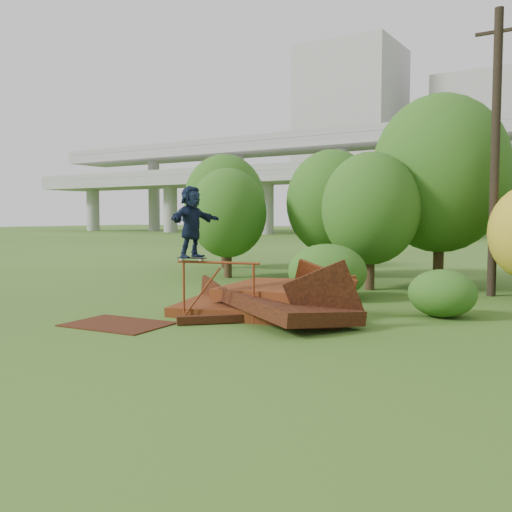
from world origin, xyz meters
The scene contains 16 objects.
ground centered at (0.00, 0.00, 0.00)m, with size 240.00×240.00×0.00m, color #2D5116.
scrap_pile centered at (-0.62, 2.31, 0.40)m, with size 5.47×3.54×1.99m.
grind_rail centered at (-1.42, 1.23, 1.06)m, with size 2.08×0.60×1.49m.
skateboard centered at (-2.09, 1.06, 1.55)m, with size 0.75×0.37×0.08m.
skater centered at (-2.09, 1.06, 2.45)m, with size 1.64×0.52×1.77m, color #121D36.
flat_plate centered at (-3.21, -0.35, 0.01)m, with size 2.36×1.69×0.03m, color #3A190C.
tree_0 centered at (-7.06, 9.64, 2.72)m, with size 3.26×3.26×4.60m.
tree_1 centered at (-3.63, 12.52, 3.19)m, with size 3.91×3.91×5.44m.
tree_2 centered at (-0.55, 9.08, 2.85)m, with size 3.43×3.43×4.83m.
tree_3 centered at (1.08, 11.90, 4.17)m, with size 5.14×5.14×7.14m.
tree_6 centered at (-9.84, 13.27, 3.33)m, with size 4.05×4.05×5.66m.
shrub_left centered at (-0.85, 6.22, 0.87)m, with size 2.50×2.31×1.73m, color #214E15.
shrub_right centered at (3.04, 4.87, 0.61)m, with size 1.74×1.59×1.23m, color #214E15.
utility_pole centered at (3.38, 9.69, 4.64)m, with size 1.40×0.28×9.13m.
building_left centered at (-38.00, 95.00, 17.50)m, with size 18.00×16.00×35.00m, color #9E9E99.
building_right centered at (-16.00, 102.00, 14.00)m, with size 14.00×14.00×28.00m, color #9E9E99.
Camera 1 is at (6.79, -9.93, 2.59)m, focal length 40.00 mm.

